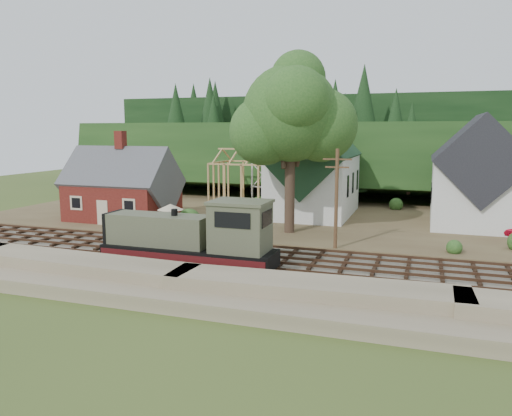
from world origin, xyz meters
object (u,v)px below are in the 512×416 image
(car_green, at_px, (91,210))
(patio_set, at_px, (170,208))
(locomotive, at_px, (194,240))
(car_blue, at_px, (206,225))

(car_green, distance_m, patio_set, 13.47)
(locomotive, distance_m, car_green, 24.27)
(patio_set, bearing_deg, locomotive, -53.73)
(car_blue, relative_size, car_green, 0.97)
(locomotive, relative_size, car_green, 3.41)
(car_blue, bearing_deg, locomotive, -68.29)
(car_blue, distance_m, patio_set, 3.56)
(car_blue, bearing_deg, patio_set, -155.21)
(car_blue, bearing_deg, car_green, 167.33)
(patio_set, bearing_deg, car_green, 157.99)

